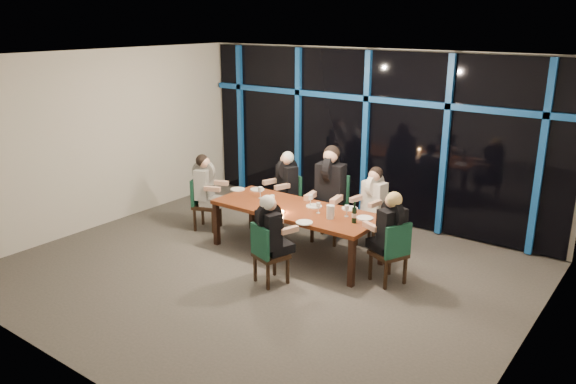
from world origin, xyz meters
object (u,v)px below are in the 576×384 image
at_px(chair_end_left, 203,201).
at_px(chair_far_right, 375,215).
at_px(chair_far_mid, 331,204).
at_px(diner_far_left, 285,178).
at_px(wine_bottle, 354,215).
at_px(chair_far_left, 289,197).
at_px(diner_far_mid, 330,180).
at_px(chair_end_right, 392,250).
at_px(chair_near_mid, 266,251).
at_px(diner_near_mid, 271,226).
at_px(water_pitcher, 330,212).
at_px(diner_end_left, 206,181).
at_px(diner_far_right, 373,195).
at_px(diner_end_right, 390,224).
at_px(dining_table, 296,212).

bearing_deg(chair_end_left, chair_far_right, -88.85).
bearing_deg(chair_far_mid, diner_far_left, 169.18).
height_order(chair_far_right, wine_bottle, wine_bottle).
bearing_deg(diner_far_left, chair_far_left, 90.00).
height_order(diner_far_mid, wine_bottle, diner_far_mid).
xyz_separation_m(chair_far_right, wine_bottle, (0.25, -1.11, 0.38)).
xyz_separation_m(chair_far_mid, chair_end_right, (1.55, -0.92, -0.10)).
xyz_separation_m(chair_near_mid, diner_near_mid, (0.02, 0.07, 0.35)).
relative_size(wine_bottle, water_pitcher, 1.53).
relative_size(chair_far_left, diner_end_left, 1.03).
relative_size(chair_end_right, diner_far_left, 1.02).
bearing_deg(diner_far_left, water_pitcher, -13.62).
height_order(chair_end_left, diner_near_mid, diner_near_mid).
height_order(chair_far_left, diner_end_left, diner_end_left).
height_order(diner_far_right, wine_bottle, diner_far_right).
height_order(chair_far_left, diner_far_right, diner_far_right).
distance_m(chair_near_mid, diner_far_right, 2.15).
xyz_separation_m(chair_end_left, diner_end_left, (0.07, 0.03, 0.36)).
height_order(diner_end_right, diner_near_mid, diner_end_right).
bearing_deg(chair_near_mid, diner_far_mid, -66.51).
xyz_separation_m(diner_end_right, wine_bottle, (-0.55, -0.01, 0.01)).
bearing_deg(chair_end_right, chair_end_left, -65.64).
distance_m(chair_end_left, diner_end_right, 3.52).
relative_size(chair_far_mid, diner_far_mid, 1.03).
relative_size(chair_far_right, wine_bottle, 2.89).
bearing_deg(diner_far_mid, chair_far_right, 15.34).
height_order(chair_far_mid, diner_end_right, diner_end_right).
xyz_separation_m(chair_near_mid, diner_far_mid, (-0.17, 1.83, 0.54)).
height_order(diner_far_mid, diner_end_right, diner_far_mid).
distance_m(chair_far_mid, diner_far_left, 1.00).
height_order(chair_far_right, diner_end_right, diner_end_right).
bearing_deg(chair_far_right, chair_end_right, -43.38).
distance_m(dining_table, water_pitcher, 0.69).
relative_size(chair_far_left, chair_end_left, 1.01).
distance_m(diner_far_mid, wine_bottle, 1.24).
distance_m(diner_end_right, diner_near_mid, 1.60).
relative_size(chair_far_mid, diner_end_right, 1.23).
relative_size(chair_far_right, water_pitcher, 4.41).
relative_size(chair_far_left, chair_end_right, 1.01).
relative_size(chair_end_left, diner_near_mid, 1.06).
bearing_deg(diner_near_mid, diner_far_right, -85.19).
height_order(chair_far_left, wine_bottle, wine_bottle).
distance_m(chair_far_left, wine_bottle, 2.16).
bearing_deg(diner_far_left, diner_end_left, -117.58).
xyz_separation_m(chair_far_mid, diner_end_left, (-1.94, -0.88, 0.26)).
bearing_deg(diner_far_left, dining_table, -26.79).
bearing_deg(water_pitcher, diner_far_mid, 105.78).
bearing_deg(water_pitcher, wine_bottle, -9.37).
relative_size(chair_far_mid, diner_far_right, 1.25).
relative_size(diner_far_left, diner_far_right, 1.03).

